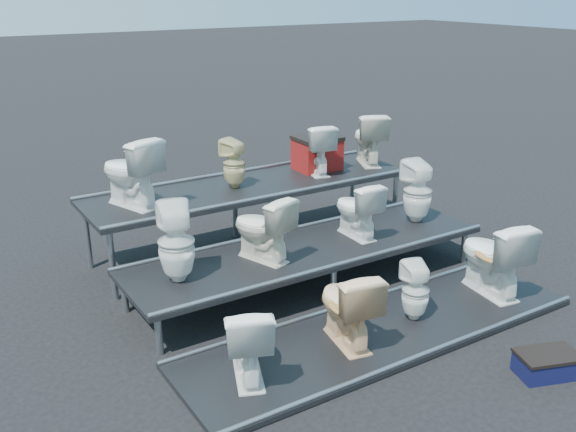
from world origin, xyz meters
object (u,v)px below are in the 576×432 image
toilet_9 (234,163)px  toilet_8 (130,172)px  toilet_2 (415,291)px  step_stool (547,366)px  toilet_4 (176,243)px  red_crate (317,155)px  toilet_3 (492,256)px  toilet_1 (347,306)px  toilet_0 (247,339)px  toilet_5 (262,228)px  toilet_7 (418,191)px  toilet_11 (369,138)px  toilet_6 (357,209)px  toilet_10 (315,148)px

toilet_9 → toilet_8: bearing=-22.3°
toilet_2 → step_stool: toilet_2 is taller
toilet_4 → red_crate: red_crate is taller
toilet_3 → toilet_9: toilet_9 is taller
toilet_1 → toilet_4: size_ratio=0.95×
toilet_2 → red_crate: size_ratio=1.08×
toilet_0 → toilet_5: size_ratio=1.01×
toilet_3 → toilet_7: 1.35m
toilet_7 → toilet_11: toilet_11 is taller
toilet_5 → red_crate: (1.69, 1.43, 0.25)m
toilet_11 → step_stool: bearing=98.9°
toilet_1 → toilet_11: bearing=-120.5°
toilet_4 → toilet_7: bearing=-164.3°
toilet_6 → toilet_9: (-0.90, 1.30, 0.37)m
toilet_7 → red_crate: 1.54m
toilet_9 → toilet_11: (2.10, 0.00, 0.06)m
toilet_1 → toilet_11: (2.30, 2.60, 0.78)m
toilet_6 → toilet_10: toilet_10 is taller
toilet_7 → toilet_5: bearing=5.2°
toilet_2 → toilet_10: 2.78m
toilet_3 → toilet_6: size_ratio=1.28×
toilet_9 → toilet_6: bearing=102.5°
toilet_11 → toilet_5: bearing=52.3°
toilet_6 → toilet_8: (-2.21, 1.30, 0.47)m
toilet_9 → toilet_11: toilet_11 is taller
toilet_0 → toilet_3: 3.01m
toilet_0 → red_crate: (2.59, 2.73, 0.64)m
toilet_10 → toilet_11: size_ratio=0.92×
toilet_10 → toilet_11: bearing=-168.5°
toilet_0 → toilet_4: bearing=-65.0°
toilet_3 → step_stool: (-0.73, -1.30, -0.39)m
toilet_10 → red_crate: 0.22m
toilet_8 → toilet_11: bearing=161.2°
toilet_0 → toilet_2: toilet_0 is taller
toilet_11 → toilet_7: bearing=103.0°
toilet_4 → toilet_11: bearing=-143.5°
toilet_8 → toilet_9: bearing=161.2°
toilet_2 → toilet_7: 1.83m
toilet_3 → toilet_5: (-2.10, 1.30, 0.33)m
toilet_1 → toilet_8: toilet_8 is taller
toilet_4 → toilet_8: size_ratio=1.00×
toilet_9 → toilet_7: bearing=122.5°
toilet_3 → toilet_1: bearing=8.7°
toilet_0 → red_crate: 3.82m
toilet_1 → toilet_9: size_ratio=1.25×
toilet_6 → toilet_10: size_ratio=0.99×
toilet_6 → red_crate: bearing=-104.7°
toilet_5 → toilet_8: toilet_8 is taller
toilet_6 → toilet_7: toilet_7 is taller
toilet_5 → toilet_6: bearing=162.1°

